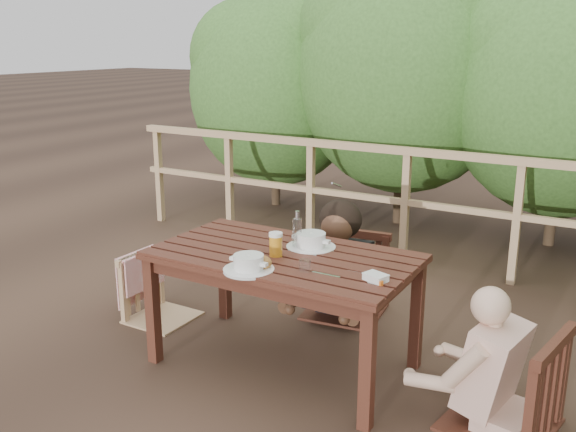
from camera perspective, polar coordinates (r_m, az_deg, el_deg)
The scene contains 16 objects.
ground at distance 3.86m, azimuth -0.38°, elevation -13.14°, with size 60.00×60.00×0.00m, color #453023.
table at distance 3.71m, azimuth -0.39°, elevation -8.53°, with size 1.47×0.83×0.68m, color #3D1D13.
chair_left at distance 4.35m, azimuth -11.51°, elevation -3.96°, with size 0.42×0.42×0.85m, color tan.
chair_far at distance 4.35m, azimuth 5.27°, elevation -2.42°, with size 0.51×0.51×1.04m, color #3D1D13.
chair_right at distance 3.24m, azimuth 19.24°, elevation -9.85°, with size 0.51×0.51×1.02m, color #3D1D13.
woman at distance 4.32m, azimuth 5.43°, elevation -0.71°, with size 0.52×0.64×1.30m, color black, non-canonical shape.
diner_right at distance 3.21m, azimuth 19.89°, elevation -8.74°, with size 0.47×0.58×1.17m, color #D3A390, non-canonical shape.
railing at distance 5.38m, azimuth 10.52°, elevation 0.78°, with size 5.60×0.10×1.01m, color tan.
hedge_row at distance 6.25m, azimuth 18.67°, elevation 15.22°, with size 6.60×1.60×3.80m, color #355D24, non-canonical shape.
soup_near at distance 3.33m, azimuth -3.57°, elevation -4.27°, with size 0.27×0.27×0.09m, color silver.
soup_far at distance 3.68m, azimuth 2.09°, elevation -2.26°, with size 0.29×0.29×0.10m, color white.
bread_roll at distance 3.36m, azimuth -2.53°, elevation -4.18°, with size 0.13×0.10×0.08m, color olive.
beer_glass at distance 3.52m, azimuth -1.11°, elevation -2.67°, with size 0.08×0.08×0.15m, color gold.
bottle at distance 3.66m, azimuth 0.83°, elevation -1.28°, with size 0.05×0.05×0.23m, color silver.
tumbler at distance 3.30m, azimuth 1.55°, elevation -4.59°, with size 0.06×0.06×0.07m, color silver.
butter_tub at distance 3.20m, azimuth 7.91°, elevation -5.61°, with size 0.12×0.08×0.05m, color white.
Camera 1 is at (1.73, -2.91, 1.86)m, focal length 39.40 mm.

